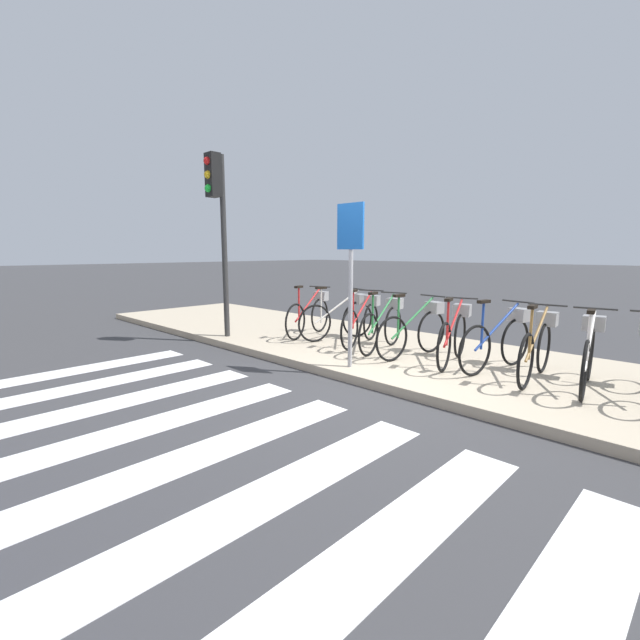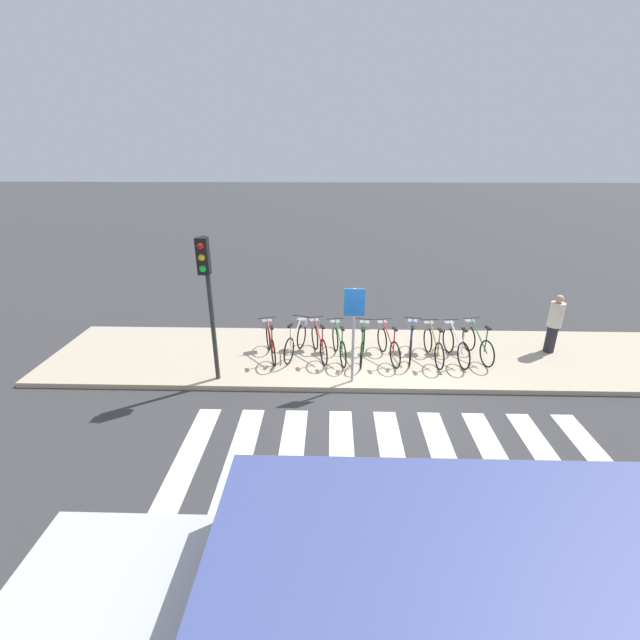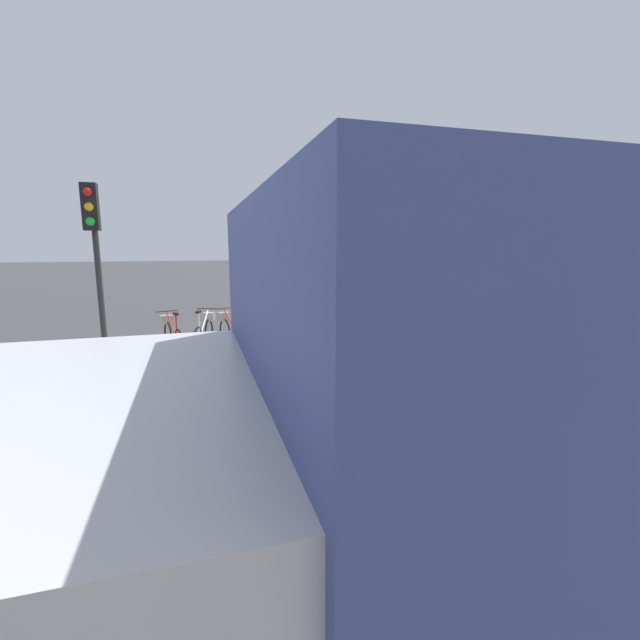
% 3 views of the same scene
% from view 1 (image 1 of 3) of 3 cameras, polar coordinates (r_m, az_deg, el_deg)
% --- Properties ---
extents(ground_plane, '(120.00, 120.00, 0.00)m').
position_cam_1_polar(ground_plane, '(5.43, 6.99, -9.23)').
color(ground_plane, '#38383A').
extents(sidewalk, '(16.47, 3.28, 0.12)m').
position_cam_1_polar(sidewalk, '(6.75, 15.51, -5.32)').
color(sidewalk, '#B7A88E').
rests_on(sidewalk, ground_plane).
extents(parked_bicycle_0, '(0.58, 1.54, 0.97)m').
position_cam_1_polar(parked_bicycle_0, '(8.14, -1.25, 0.99)').
color(parked_bicycle_0, black).
rests_on(parked_bicycle_0, sidewalk).
extents(parked_bicycle_1, '(0.58, 1.54, 0.97)m').
position_cam_1_polar(parked_bicycle_1, '(7.78, 2.86, 0.60)').
color(parked_bicycle_1, black).
rests_on(parked_bicycle_1, sidewalk).
extents(parked_bicycle_2, '(0.58, 1.54, 0.97)m').
position_cam_1_polar(parked_bicycle_2, '(7.39, 5.76, 0.11)').
color(parked_bicycle_2, black).
rests_on(parked_bicycle_2, sidewalk).
extents(parked_bicycle_3, '(0.49, 1.56, 0.97)m').
position_cam_1_polar(parked_bicycle_3, '(7.02, 8.54, -0.42)').
color(parked_bicycle_3, black).
rests_on(parked_bicycle_3, sidewalk).
extents(parked_bicycle_4, '(0.46, 1.58, 0.97)m').
position_cam_1_polar(parked_bicycle_4, '(6.67, 12.77, -1.05)').
color(parked_bicycle_4, black).
rests_on(parked_bicycle_4, sidewalk).
extents(parked_bicycle_5, '(0.54, 1.55, 0.97)m').
position_cam_1_polar(parked_bicycle_5, '(6.40, 17.50, -1.67)').
color(parked_bicycle_5, black).
rests_on(parked_bicycle_5, sidewalk).
extents(parked_bicycle_6, '(0.48, 1.56, 0.97)m').
position_cam_1_polar(parked_bicycle_6, '(6.25, 22.93, -2.22)').
color(parked_bicycle_6, black).
rests_on(parked_bicycle_6, sidewalk).
extents(parked_bicycle_7, '(0.46, 1.58, 0.97)m').
position_cam_1_polar(parked_bicycle_7, '(5.98, 27.04, -3.00)').
color(parked_bicycle_7, black).
rests_on(parked_bicycle_7, sidewalk).
extents(parked_bicycle_8, '(0.46, 1.57, 0.97)m').
position_cam_1_polar(parked_bicycle_8, '(5.87, 32.24, -3.61)').
color(parked_bicycle_8, black).
rests_on(parked_bicycle_8, sidewalk).
extents(traffic_light, '(0.24, 0.40, 3.29)m').
position_cam_1_polar(traffic_light, '(8.12, -13.51, 14.44)').
color(traffic_light, '#2D2D2D').
rests_on(traffic_light, sidewalk).
extents(sign_post, '(0.44, 0.07, 2.21)m').
position_cam_1_polar(sign_post, '(5.77, 4.09, 8.34)').
color(sign_post, '#99999E').
rests_on(sign_post, sidewalk).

